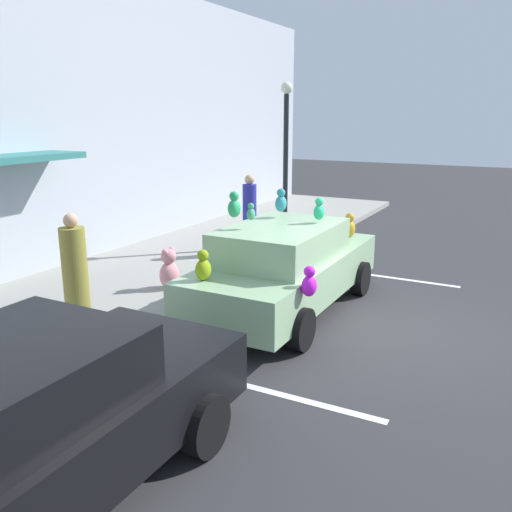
# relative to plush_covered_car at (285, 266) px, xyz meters

# --- Properties ---
(ground_plane) EXTENTS (60.00, 60.00, 0.00)m
(ground_plane) POSITION_rel_plush_covered_car_xyz_m (-0.04, -1.72, -0.80)
(ground_plane) COLOR #2D2D30
(sidewalk) EXTENTS (24.00, 4.00, 0.15)m
(sidewalk) POSITION_rel_plush_covered_car_xyz_m (-0.04, 3.28, -0.73)
(sidewalk) COLOR gray
(sidewalk) RESTS_ON ground
(storefront_building) EXTENTS (24.00, 1.25, 6.40)m
(storefront_building) POSITION_rel_plush_covered_car_xyz_m (-0.06, 5.43, 2.39)
(storefront_building) COLOR #B2B7C1
(storefront_building) RESTS_ON ground
(parking_stripe_front) EXTENTS (0.12, 3.60, 0.01)m
(parking_stripe_front) POSITION_rel_plush_covered_car_xyz_m (2.82, -0.72, -0.80)
(parking_stripe_front) COLOR silver
(parking_stripe_front) RESTS_ON ground
(parking_stripe_rear) EXTENTS (0.12, 3.60, 0.01)m
(parking_stripe_rear) POSITION_rel_plush_covered_car_xyz_m (-2.68, -0.72, -0.80)
(parking_stripe_rear) COLOR silver
(parking_stripe_rear) RESTS_ON ground
(plush_covered_car) EXTENTS (4.57, 2.09, 2.15)m
(plush_covered_car) POSITION_rel_plush_covered_car_xyz_m (0.00, 0.00, 0.00)
(plush_covered_car) COLOR #92B88A
(plush_covered_car) RESTS_ON ground
(parked_sedan_behind) EXTENTS (4.55, 2.05, 1.54)m
(parked_sedan_behind) POSITION_rel_plush_covered_car_xyz_m (-5.57, -0.11, -0.01)
(parked_sedan_behind) COLOR black
(parked_sedan_behind) RESTS_ON ground
(teddy_bear_on_sidewalk) EXTENTS (0.41, 0.34, 0.78)m
(teddy_bear_on_sidewalk) POSITION_rel_plush_covered_car_xyz_m (-0.28, 2.27, -0.29)
(teddy_bear_on_sidewalk) COLOR pink
(teddy_bear_on_sidewalk) RESTS_ON sidewalk
(street_lamp_post) EXTENTS (0.28, 0.28, 3.90)m
(street_lamp_post) POSITION_rel_plush_covered_car_xyz_m (3.79, 1.78, 1.73)
(street_lamp_post) COLOR black
(street_lamp_post) RESTS_ON sidewalk
(pedestrian_near_shopfront) EXTENTS (0.32, 0.32, 1.84)m
(pedestrian_near_shopfront) POSITION_rel_plush_covered_car_xyz_m (2.74, 2.19, 0.21)
(pedestrian_near_shopfront) COLOR navy
(pedestrian_near_shopfront) RESTS_ON sidewalk
(pedestrian_walking_past) EXTENTS (0.37, 0.37, 1.82)m
(pedestrian_walking_past) POSITION_rel_plush_covered_car_xyz_m (-2.66, 2.14, 0.19)
(pedestrian_walking_past) COLOR olive
(pedestrian_walking_past) RESTS_ON sidewalk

